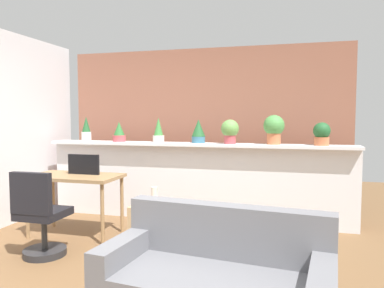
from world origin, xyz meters
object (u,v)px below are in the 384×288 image
at_px(potted_plant_6, 322,134).
at_px(couch, 216,286).
at_px(potted_plant_3, 198,131).
at_px(potted_plant_2, 158,131).
at_px(office_chair, 40,221).
at_px(potted_plant_5, 274,128).
at_px(side_cube_shelf, 151,227).
at_px(potted_plant_1, 119,132).
at_px(tv_monitor, 84,164).
at_px(desk, 75,182).
at_px(vase_on_shelf, 154,196).
at_px(potted_plant_0, 86,130).
at_px(potted_plant_4, 230,130).

relative_size(potted_plant_6, couch, 0.18).
height_order(potted_plant_3, couch, potted_plant_3).
xyz_separation_m(potted_plant_2, office_chair, (-0.67, -1.71, -0.87)).
distance_m(potted_plant_5, side_cube_shelf, 2.05).
bearing_deg(potted_plant_1, potted_plant_6, -0.28).
distance_m(potted_plant_5, tv_monitor, 2.48).
height_order(desk, office_chair, office_chair).
height_order(potted_plant_3, vase_on_shelf, potted_plant_3).
bearing_deg(potted_plant_2, potted_plant_1, 179.80).
bearing_deg(potted_plant_6, potted_plant_2, 179.70).
relative_size(potted_plant_0, potted_plant_6, 1.26).
relative_size(office_chair, couch, 0.56).
bearing_deg(potted_plant_6, potted_plant_4, -179.49).
bearing_deg(office_chair, desk, 94.41).
xyz_separation_m(tv_monitor, couch, (1.99, -1.58, -0.59)).
distance_m(potted_plant_0, office_chair, 1.98).
height_order(tv_monitor, side_cube_shelf, tv_monitor).
bearing_deg(potted_plant_6, potted_plant_0, 179.86).
distance_m(potted_plant_5, desk, 2.62).
bearing_deg(potted_plant_6, potted_plant_3, 178.15).
height_order(potted_plant_0, potted_plant_3, potted_plant_0).
xyz_separation_m(potted_plant_0, potted_plant_6, (3.34, -0.01, -0.02)).
distance_m(potted_plant_1, office_chair, 1.91).
distance_m(side_cube_shelf, couch, 1.61).
xyz_separation_m(potted_plant_2, desk, (-0.73, -0.98, -0.59)).
bearing_deg(tv_monitor, couch, -38.46).
xyz_separation_m(potted_plant_1, potted_plant_6, (2.80, -0.01, 0.02)).
relative_size(potted_plant_1, potted_plant_5, 0.75).
bearing_deg(couch, potted_plant_6, 70.74).
bearing_deg(couch, potted_plant_3, 106.75).
height_order(potted_plant_0, potted_plant_4, potted_plant_0).
bearing_deg(potted_plant_1, office_chair, -91.96).
bearing_deg(potted_plant_5, office_chair, -142.41).
bearing_deg(potted_plant_0, office_chair, -74.42).
bearing_deg(potted_plant_5, potted_plant_6, -4.27).
distance_m(potted_plant_0, desk, 1.22).
xyz_separation_m(potted_plant_2, couch, (1.33, -2.47, -0.98)).
height_order(potted_plant_2, vase_on_shelf, potted_plant_2).
bearing_deg(tv_monitor, potted_plant_5, 22.42).
bearing_deg(office_chair, potted_plant_4, 44.93).
distance_m(potted_plant_3, couch, 2.80).
relative_size(vase_on_shelf, couch, 0.12).
xyz_separation_m(potted_plant_2, potted_plant_5, (1.60, 0.03, 0.06)).
bearing_deg(side_cube_shelf, potted_plant_3, 79.73).
xyz_separation_m(potted_plant_5, office_chair, (-2.27, -1.75, -0.93)).
xyz_separation_m(potted_plant_4, desk, (-1.75, -0.96, -0.61)).
bearing_deg(vase_on_shelf, office_chair, -154.07).
bearing_deg(side_cube_shelf, vase_on_shelf, -6.23).
height_order(potted_plant_2, tv_monitor, potted_plant_2).
height_order(potted_plant_0, vase_on_shelf, potted_plant_0).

